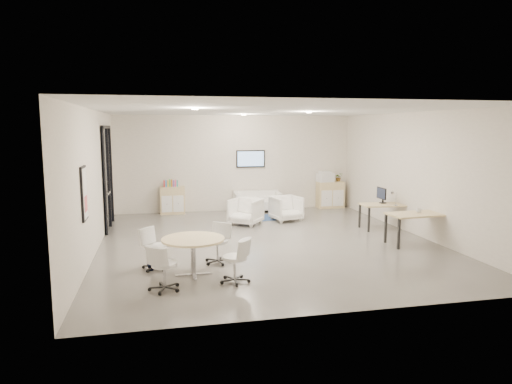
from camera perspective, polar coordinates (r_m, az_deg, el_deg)
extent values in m
cube|color=#5D5A55|center=(11.43, 1.38, -8.16)|extent=(8.00, 9.00, 0.80)
cube|color=white|center=(11.01, 1.45, 12.26)|extent=(8.00, 9.00, 0.80)
cube|color=beige|center=(15.83, -2.78, 3.71)|extent=(8.00, 0.80, 3.20)
cube|color=beige|center=(6.44, 11.78, -2.76)|extent=(8.00, 0.80, 3.20)
cube|color=beige|center=(10.89, -21.72, 1.20)|extent=(0.80, 9.00, 3.20)
cube|color=beige|center=(12.81, 20.93, 2.18)|extent=(0.80, 9.00, 3.20)
cube|color=black|center=(13.31, -18.07, 1.75)|extent=(0.02, 1.90, 2.85)
cube|color=black|center=(13.24, -18.25, 7.72)|extent=(0.06, 1.90, 0.08)
cube|color=black|center=(12.41, -18.40, 1.31)|extent=(0.06, 0.08, 2.85)
cube|color=black|center=(14.21, -17.63, 2.14)|extent=(0.06, 0.08, 2.85)
cube|color=black|center=(13.46, -17.92, 1.82)|extent=(0.06, 0.07, 2.85)
cube|color=#B2B2B7|center=(12.90, -17.93, -0.11)|extent=(0.04, 0.60, 0.05)
cube|color=black|center=(9.26, -20.70, -0.17)|extent=(0.04, 0.54, 1.04)
cube|color=white|center=(9.25, -20.57, -0.17)|extent=(0.01, 0.46, 0.96)
cube|color=#D9535E|center=(9.28, -20.49, -1.39)|extent=(0.01, 0.32, 0.30)
cube|color=black|center=(15.48, -0.69, 4.18)|extent=(0.98, 0.05, 0.58)
cube|color=#93C1FF|center=(15.46, -0.67, 4.17)|extent=(0.90, 0.01, 0.50)
cylinder|color=#FFEAC6|center=(9.71, -7.66, 10.28)|extent=(0.14, 0.14, 0.03)
cylinder|color=#FFEAC6|center=(11.80, 6.62, 9.88)|extent=(0.14, 0.14, 0.03)
cylinder|color=#FFEAC6|center=(13.92, -1.52, 9.64)|extent=(0.14, 0.14, 0.03)
cube|color=tan|center=(15.13, -10.41, -1.01)|extent=(0.79, 0.40, 0.89)
cube|color=white|center=(14.94, -11.07, -1.50)|extent=(0.33, 0.02, 0.54)
cube|color=white|center=(14.95, -9.67, -1.45)|extent=(0.33, 0.02, 0.54)
cube|color=tan|center=(16.22, 9.25, -0.33)|extent=(0.92, 0.43, 0.92)
cube|color=white|center=(15.95, 8.83, -0.80)|extent=(0.39, 0.02, 0.55)
cube|color=white|center=(16.10, 10.24, -0.74)|extent=(0.39, 0.02, 0.55)
cube|color=red|center=(15.05, -11.40, 1.05)|extent=(0.04, 0.14, 0.22)
cube|color=#337FCC|center=(15.05, -11.18, 1.06)|extent=(0.04, 0.14, 0.22)
cube|color=gold|center=(15.05, -10.95, 1.06)|extent=(0.04, 0.14, 0.22)
cube|color=#4CB24C|center=(15.05, -10.73, 1.07)|extent=(0.04, 0.14, 0.22)
cube|color=#CC6619|center=(15.05, -10.50, 1.08)|extent=(0.04, 0.14, 0.22)
cube|color=purple|center=(15.06, -10.27, 1.08)|extent=(0.04, 0.14, 0.22)
cube|color=#E54C7F|center=(15.06, -10.05, 1.09)|extent=(0.04, 0.14, 0.22)
cube|color=teal|center=(15.06, -9.82, 1.09)|extent=(0.04, 0.14, 0.22)
cube|color=white|center=(16.07, 8.64, 1.81)|extent=(0.57, 0.50, 0.30)
cube|color=white|center=(16.05, 8.65, 2.46)|extent=(0.43, 0.37, 0.06)
cube|color=silver|center=(15.30, 0.21, -1.56)|extent=(1.58, 0.84, 0.29)
cube|color=silver|center=(15.55, -0.02, -0.32)|extent=(1.55, 0.25, 0.29)
cube|color=silver|center=(15.14, -2.40, -1.11)|extent=(0.17, 0.78, 0.58)
cube|color=silver|center=(15.44, 2.77, -0.93)|extent=(0.17, 0.78, 0.58)
cube|color=navy|center=(14.14, -0.21, -3.33)|extent=(1.55, 1.17, 0.01)
imported|color=silver|center=(13.21, -1.30, -2.29)|extent=(1.12, 1.10, 0.84)
imported|color=silver|center=(13.79, 3.79, -1.91)|extent=(0.95, 0.91, 0.83)
cube|color=tan|center=(13.13, 15.86, -1.53)|extent=(1.39, 0.79, 0.04)
cube|color=black|center=(12.66, 13.93, -3.41)|extent=(0.05, 0.05, 0.66)
cube|color=black|center=(13.25, 18.76, -3.10)|extent=(0.05, 0.05, 0.66)
cube|color=black|center=(13.16, 12.83, -2.94)|extent=(0.05, 0.05, 0.66)
cube|color=black|center=(13.73, 17.53, -2.67)|extent=(0.05, 0.05, 0.66)
cube|color=tan|center=(11.59, 19.66, -2.62)|extent=(1.51, 0.84, 0.04)
cube|color=black|center=(11.06, 17.42, -5.03)|extent=(0.05, 0.05, 0.72)
cube|color=black|center=(11.78, 23.18, -4.52)|extent=(0.05, 0.05, 0.72)
cube|color=black|center=(11.59, 15.89, -4.37)|extent=(0.05, 0.05, 0.72)
cube|color=black|center=(12.28, 21.50, -3.94)|extent=(0.05, 0.05, 0.72)
cylinder|color=black|center=(13.25, 15.56, -1.31)|extent=(0.20, 0.20, 0.02)
cube|color=black|center=(13.23, 15.58, -0.79)|extent=(0.04, 0.03, 0.24)
cube|color=black|center=(13.19, 15.41, -0.16)|extent=(0.03, 0.50, 0.32)
cylinder|color=tan|center=(8.72, -7.87, -5.86)|extent=(1.19, 1.19, 0.04)
cylinder|color=#B2B2B7|center=(8.81, -7.83, -8.15)|extent=(0.10, 0.10, 0.68)
cube|color=#B2B2B7|center=(8.91, -7.79, -10.17)|extent=(0.69, 0.06, 0.03)
cube|color=#B2B2B7|center=(8.91, -7.79, -10.17)|extent=(0.06, 0.69, 0.03)
imported|color=#3F7F3F|center=(16.27, 10.29, 1.73)|extent=(0.30, 0.32, 0.23)
imported|color=#3F7F3F|center=(9.32, -12.89, -9.12)|extent=(0.20, 0.33, 0.14)
imported|color=white|center=(11.64, 19.69, -2.16)|extent=(0.14, 0.12, 0.12)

